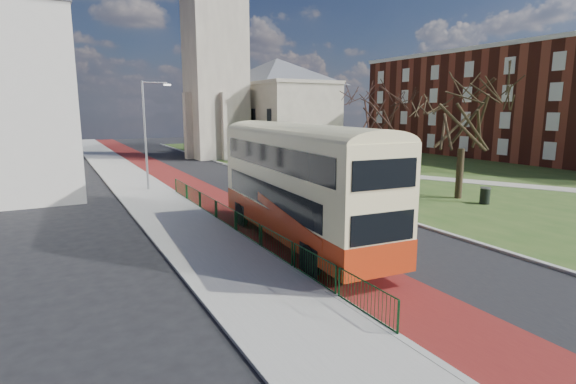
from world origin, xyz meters
TOP-DOWN VIEW (x-y plane):
  - ground at (0.00, 0.00)m, footprint 160.00×160.00m
  - road_carriageway at (1.50, 20.00)m, footprint 9.00×120.00m
  - bus_lane at (-1.20, 20.00)m, footprint 3.40×120.00m
  - pavement_west at (-5.00, 20.00)m, footprint 4.00×120.00m
  - kerb_west at (-3.00, 20.00)m, footprint 0.25×120.00m
  - kerb_east at (6.10, 22.00)m, footprint 0.25×80.00m
  - grass_green at (26.00, 22.00)m, footprint 40.00×80.00m
  - footpath at (20.00, 10.00)m, footprint 18.84×32.82m
  - pedestrian_railing at (-2.95, 4.00)m, footprint 0.07×24.00m
  - gothic_church at (12.56, 38.00)m, footprint 16.38×18.00m
  - brick_terrace at (40.00, 20.00)m, footprint 10.30×44.30m
  - street_block_far at (-14.00, 38.00)m, footprint 10.30×16.30m
  - streetlamp at (-4.35, 18.00)m, footprint 2.13×0.18m
  - bus at (-1.06, 0.80)m, footprint 3.70×12.73m
  - winter_tree_near at (13.83, 4.80)m, footprint 7.59×7.59m
  - winter_tree_far at (18.65, 19.33)m, footprint 8.11×8.11m
  - litter_bin at (13.80, 2.62)m, footprint 0.83×0.83m

SIDE VIEW (x-z plane):
  - ground at x=0.00m, z-range 0.00..0.00m
  - road_carriageway at x=1.50m, z-range 0.00..0.01m
  - bus_lane at x=-1.20m, z-range 0.00..0.01m
  - grass_green at x=26.00m, z-range 0.00..0.04m
  - footpath at x=20.00m, z-range 0.04..0.07m
  - pavement_west at x=-5.00m, z-range 0.00..0.12m
  - kerb_west at x=-3.00m, z-range 0.00..0.13m
  - kerb_east at x=6.10m, z-range 0.00..0.13m
  - pedestrian_railing at x=-2.95m, z-range -0.01..1.11m
  - litter_bin at x=13.80m, z-range 0.04..1.12m
  - bus at x=-1.06m, z-range 0.37..5.63m
  - streetlamp at x=-4.35m, z-range 0.59..8.59m
  - street_block_far at x=-14.00m, z-range 0.01..11.51m
  - winter_tree_near at x=13.83m, z-range 1.74..10.57m
  - winter_tree_far at x=18.65m, z-range 1.80..10.90m
  - brick_terrace at x=40.00m, z-range 0.01..13.51m
  - gothic_church at x=12.56m, z-range -6.87..33.13m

